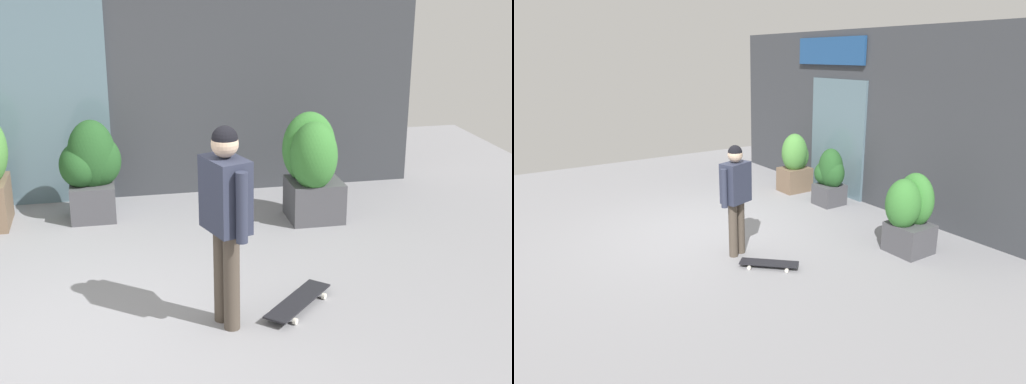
# 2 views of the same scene
# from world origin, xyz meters

# --- Properties ---
(ground_plane) EXTENTS (12.00, 12.00, 0.00)m
(ground_plane) POSITION_xyz_m (0.00, 0.00, 0.00)
(ground_plane) COLOR gray
(building_facade) EXTENTS (7.97, 0.31, 3.31)m
(building_facade) POSITION_xyz_m (-0.02, 3.45, 1.65)
(building_facade) COLOR #383A3F
(building_facade) RESTS_ON ground_plane
(skateboarder) EXTENTS (0.38, 0.55, 1.64)m
(skateboarder) POSITION_xyz_m (1.08, -0.03, 1.00)
(skateboarder) COLOR #4C4238
(skateboarder) RESTS_ON ground_plane
(skateboard) EXTENTS (0.71, 0.74, 0.08)m
(skateboard) POSITION_xyz_m (1.71, 0.12, 0.06)
(skateboard) COLOR black
(skateboard) RESTS_ON ground_plane
(planter_box_left) EXTENTS (0.63, 0.71, 1.19)m
(planter_box_left) POSITION_xyz_m (2.39, 2.15, 0.63)
(planter_box_left) COLOR #47474C
(planter_box_left) RESTS_ON ground_plane
(planter_box_right) EXTENTS (0.56, 0.64, 1.25)m
(planter_box_right) POSITION_xyz_m (-1.10, 2.69, 0.67)
(planter_box_right) COLOR brown
(planter_box_right) RESTS_ON ground_plane
(planter_box_mid) EXTENTS (0.68, 0.57, 1.12)m
(planter_box_mid) POSITION_xyz_m (0.01, 2.68, 0.59)
(planter_box_mid) COLOR #47474C
(planter_box_mid) RESTS_ON ground_plane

